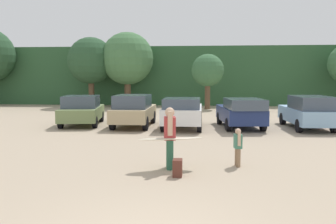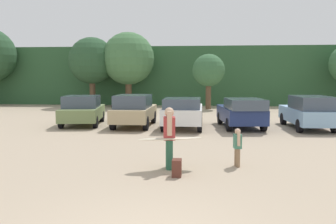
{
  "view_description": "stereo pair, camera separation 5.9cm",
  "coord_description": "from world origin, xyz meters",
  "px_view_note": "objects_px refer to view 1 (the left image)",
  "views": [
    {
      "loc": [
        0.9,
        -5.42,
        2.61
      ],
      "look_at": [
        -0.36,
        8.22,
        1.27
      ],
      "focal_mm": 39.26,
      "sensor_mm": 36.0,
      "label": 1
    },
    {
      "loc": [
        0.96,
        -5.42,
        2.61
      ],
      "look_at": [
        -0.36,
        8.22,
        1.27
      ],
      "focal_mm": 39.26,
      "sensor_mm": 36.0,
      "label": 2
    }
  ],
  "objects_px": {
    "parked_car_olive_green": "(82,110)",
    "person_adult": "(170,134)",
    "parked_car_white": "(183,112)",
    "surfboard_cream": "(171,139)",
    "parked_car_sky_blue": "(308,112)",
    "person_child": "(238,145)",
    "parked_car_navy": "(241,112)",
    "parked_car_tan": "(134,110)",
    "backpack_dropped": "(177,168)"
  },
  "relations": [
    {
      "from": "parked_car_olive_green",
      "to": "person_adult",
      "type": "height_order",
      "value": "person_adult"
    },
    {
      "from": "parked_car_white",
      "to": "surfboard_cream",
      "type": "bearing_deg",
      "value": -179.4
    },
    {
      "from": "parked_car_white",
      "to": "parked_car_sky_blue",
      "type": "bearing_deg",
      "value": -86.84
    },
    {
      "from": "person_child",
      "to": "surfboard_cream",
      "type": "bearing_deg",
      "value": 7.06
    },
    {
      "from": "parked_car_navy",
      "to": "surfboard_cream",
      "type": "height_order",
      "value": "parked_car_navy"
    },
    {
      "from": "parked_car_olive_green",
      "to": "person_child",
      "type": "height_order",
      "value": "parked_car_olive_green"
    },
    {
      "from": "person_child",
      "to": "surfboard_cream",
      "type": "xyz_separation_m",
      "value": [
        -1.91,
        -0.49,
        0.24
      ]
    },
    {
      "from": "parked_car_tan",
      "to": "backpack_dropped",
      "type": "distance_m",
      "value": 9.7
    },
    {
      "from": "parked_car_olive_green",
      "to": "person_child",
      "type": "xyz_separation_m",
      "value": [
        7.42,
        -8.38,
        -0.17
      ]
    },
    {
      "from": "surfboard_cream",
      "to": "backpack_dropped",
      "type": "relative_size",
      "value": 4.24
    },
    {
      "from": "surfboard_cream",
      "to": "backpack_dropped",
      "type": "distance_m",
      "value": 1.02
    },
    {
      "from": "backpack_dropped",
      "to": "person_child",
      "type": "bearing_deg",
      "value": 36.67
    },
    {
      "from": "backpack_dropped",
      "to": "parked_car_white",
      "type": "bearing_deg",
      "value": 92.18
    },
    {
      "from": "parked_car_olive_green",
      "to": "parked_car_sky_blue",
      "type": "xyz_separation_m",
      "value": [
        11.61,
        -0.41,
        0.06
      ]
    },
    {
      "from": "parked_car_white",
      "to": "person_child",
      "type": "bearing_deg",
      "value": -165.34
    },
    {
      "from": "parked_car_olive_green",
      "to": "surfboard_cream",
      "type": "height_order",
      "value": "parked_car_olive_green"
    },
    {
      "from": "parked_car_tan",
      "to": "person_child",
      "type": "distance_m",
      "value": 9.2
    },
    {
      "from": "parked_car_sky_blue",
      "to": "parked_car_white",
      "type": "bearing_deg",
      "value": 90.58
    },
    {
      "from": "person_adult",
      "to": "surfboard_cream",
      "type": "distance_m",
      "value": 0.13
    },
    {
      "from": "surfboard_cream",
      "to": "parked_car_sky_blue",
      "type": "bearing_deg",
      "value": -141.83
    },
    {
      "from": "parked_car_navy",
      "to": "parked_car_olive_green",
      "type": "bearing_deg",
      "value": 80.38
    },
    {
      "from": "person_child",
      "to": "backpack_dropped",
      "type": "bearing_deg",
      "value": 29.48
    },
    {
      "from": "parked_car_navy",
      "to": "surfboard_cream",
      "type": "relative_size",
      "value": 2.25
    },
    {
      "from": "parked_car_olive_green",
      "to": "person_child",
      "type": "relative_size",
      "value": 3.78
    },
    {
      "from": "parked_car_navy",
      "to": "parked_car_tan",
      "type": "bearing_deg",
      "value": 82.84
    },
    {
      "from": "person_child",
      "to": "parked_car_white",
      "type": "bearing_deg",
      "value": -82.48
    },
    {
      "from": "parked_car_sky_blue",
      "to": "surfboard_cream",
      "type": "xyz_separation_m",
      "value": [
        -6.09,
        -8.46,
        0.01
      ]
    },
    {
      "from": "parked_car_olive_green",
      "to": "person_child",
      "type": "bearing_deg",
      "value": -146.98
    },
    {
      "from": "parked_car_navy",
      "to": "backpack_dropped",
      "type": "xyz_separation_m",
      "value": [
        -2.58,
        -9.17,
        -0.59
      ]
    },
    {
      "from": "parked_car_white",
      "to": "person_adult",
      "type": "bearing_deg",
      "value": -179.61
    },
    {
      "from": "parked_car_sky_blue",
      "to": "person_child",
      "type": "bearing_deg",
      "value": 149.69
    },
    {
      "from": "parked_car_navy",
      "to": "person_adult",
      "type": "height_order",
      "value": "person_adult"
    },
    {
      "from": "person_adult",
      "to": "parked_car_white",
      "type": "bearing_deg",
      "value": -96.74
    },
    {
      "from": "parked_car_tan",
      "to": "parked_car_sky_blue",
      "type": "relative_size",
      "value": 0.94
    },
    {
      "from": "parked_car_sky_blue",
      "to": "person_adult",
      "type": "xyz_separation_m",
      "value": [
        -6.12,
        -8.41,
        0.13
      ]
    },
    {
      "from": "surfboard_cream",
      "to": "parked_car_white",
      "type": "bearing_deg",
      "value": -105.41
    },
    {
      "from": "backpack_dropped",
      "to": "parked_car_navy",
      "type": "bearing_deg",
      "value": 74.29
    },
    {
      "from": "parked_car_navy",
      "to": "person_adult",
      "type": "bearing_deg",
      "value": 154.61
    },
    {
      "from": "parked_car_white",
      "to": "person_child",
      "type": "height_order",
      "value": "parked_car_white"
    },
    {
      "from": "parked_car_tan",
      "to": "person_child",
      "type": "relative_size",
      "value": 3.75
    },
    {
      "from": "parked_car_navy",
      "to": "backpack_dropped",
      "type": "relative_size",
      "value": 9.53
    },
    {
      "from": "parked_car_navy",
      "to": "parked_car_sky_blue",
      "type": "relative_size",
      "value": 0.97
    },
    {
      "from": "surfboard_cream",
      "to": "parked_car_navy",
      "type": "bearing_deg",
      "value": -124.62
    },
    {
      "from": "person_child",
      "to": "surfboard_cream",
      "type": "height_order",
      "value": "person_child"
    },
    {
      "from": "person_adult",
      "to": "surfboard_cream",
      "type": "xyz_separation_m",
      "value": [
        0.03,
        -0.06,
        -0.12
      ]
    },
    {
      "from": "parked_car_tan",
      "to": "parked_car_navy",
      "type": "distance_m",
      "value": 5.47
    },
    {
      "from": "parked_car_olive_green",
      "to": "surfboard_cream",
      "type": "xyz_separation_m",
      "value": [
        5.51,
        -8.87,
        0.07
      ]
    },
    {
      "from": "parked_car_olive_green",
      "to": "parked_car_white",
      "type": "bearing_deg",
      "value": -106.42
    },
    {
      "from": "parked_car_olive_green",
      "to": "person_adult",
      "type": "distance_m",
      "value": 10.38
    },
    {
      "from": "parked_car_white",
      "to": "parked_car_tan",
      "type": "bearing_deg",
      "value": 81.82
    }
  ]
}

